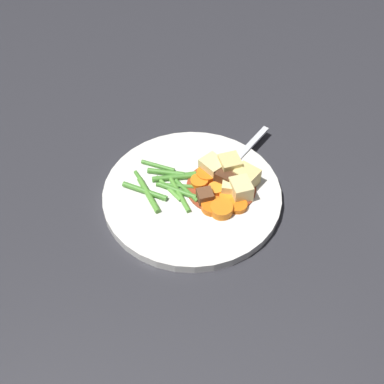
% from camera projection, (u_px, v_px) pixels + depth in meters
% --- Properties ---
extents(ground_plane, '(3.00, 3.00, 0.00)m').
position_uv_depth(ground_plane, '(192.00, 198.00, 0.84)').
color(ground_plane, '#2D2D33').
extents(dinner_plate, '(0.28, 0.28, 0.02)m').
position_uv_depth(dinner_plate, '(192.00, 195.00, 0.83)').
color(dinner_plate, white).
rests_on(dinner_plate, ground_plane).
extents(stew_sauce, '(0.11, 0.11, 0.00)m').
position_uv_depth(stew_sauce, '(221.00, 187.00, 0.83)').
color(stew_sauce, '#93381E').
rests_on(stew_sauce, dinner_plate).
extents(carrot_slice_0, '(0.04, 0.04, 0.01)m').
position_uv_depth(carrot_slice_0, '(238.00, 205.00, 0.80)').
color(carrot_slice_0, orange).
rests_on(carrot_slice_0, dinner_plate).
extents(carrot_slice_1, '(0.04, 0.04, 0.01)m').
position_uv_depth(carrot_slice_1, '(222.00, 209.00, 0.80)').
color(carrot_slice_1, orange).
rests_on(carrot_slice_1, dinner_plate).
extents(carrot_slice_2, '(0.05, 0.05, 0.01)m').
position_uv_depth(carrot_slice_2, '(207.00, 175.00, 0.84)').
color(carrot_slice_2, orange).
rests_on(carrot_slice_2, dinner_plate).
extents(carrot_slice_3, '(0.04, 0.04, 0.01)m').
position_uv_depth(carrot_slice_3, '(229.00, 197.00, 0.82)').
color(carrot_slice_3, orange).
rests_on(carrot_slice_3, dinner_plate).
extents(carrot_slice_4, '(0.03, 0.03, 0.01)m').
position_uv_depth(carrot_slice_4, '(216.00, 189.00, 0.83)').
color(carrot_slice_4, orange).
rests_on(carrot_slice_4, dinner_plate).
extents(carrot_slice_5, '(0.03, 0.03, 0.01)m').
position_uv_depth(carrot_slice_5, '(199.00, 182.00, 0.83)').
color(carrot_slice_5, orange).
rests_on(carrot_slice_5, dinner_plate).
extents(carrot_slice_6, '(0.04, 0.04, 0.01)m').
position_uv_depth(carrot_slice_6, '(212.00, 206.00, 0.80)').
color(carrot_slice_6, orange).
rests_on(carrot_slice_6, dinner_plate).
extents(potato_chunk_0, '(0.03, 0.03, 0.02)m').
position_uv_depth(potato_chunk_0, '(231.00, 187.00, 0.82)').
color(potato_chunk_0, '#EAD68C').
rests_on(potato_chunk_0, dinner_plate).
extents(potato_chunk_1, '(0.05, 0.05, 0.03)m').
position_uv_depth(potato_chunk_1, '(213.00, 167.00, 0.84)').
color(potato_chunk_1, '#EAD68C').
rests_on(potato_chunk_1, dinner_plate).
extents(potato_chunk_2, '(0.04, 0.04, 0.03)m').
position_uv_depth(potato_chunk_2, '(241.00, 189.00, 0.81)').
color(potato_chunk_2, '#EAD68C').
rests_on(potato_chunk_2, dinner_plate).
extents(potato_chunk_3, '(0.04, 0.04, 0.03)m').
position_uv_depth(potato_chunk_3, '(230.00, 167.00, 0.84)').
color(potato_chunk_3, '#E5CC7A').
rests_on(potato_chunk_3, dinner_plate).
extents(potato_chunk_4, '(0.05, 0.05, 0.03)m').
position_uv_depth(potato_chunk_4, '(247.00, 177.00, 0.83)').
color(potato_chunk_4, '#E5CC7A').
rests_on(potato_chunk_4, dinner_plate).
extents(meat_chunk_0, '(0.04, 0.04, 0.03)m').
position_uv_depth(meat_chunk_0, '(226.00, 178.00, 0.83)').
color(meat_chunk_0, '#4C2B19').
rests_on(meat_chunk_0, dinner_plate).
extents(meat_chunk_1, '(0.03, 0.03, 0.02)m').
position_uv_depth(meat_chunk_1, '(205.00, 197.00, 0.81)').
color(meat_chunk_1, brown).
rests_on(meat_chunk_1, dinner_plate).
extents(green_bean_0, '(0.08, 0.02, 0.01)m').
position_uv_depth(green_bean_0, '(177.00, 177.00, 0.84)').
color(green_bean_0, '#4C8E33').
rests_on(green_bean_0, dinner_plate).
extents(green_bean_1, '(0.06, 0.04, 0.01)m').
position_uv_depth(green_bean_1, '(177.00, 192.00, 0.82)').
color(green_bean_1, '#4C8E33').
rests_on(green_bean_1, dinner_plate).
extents(green_bean_2, '(0.04, 0.05, 0.01)m').
position_uv_depth(green_bean_2, '(168.00, 188.00, 0.83)').
color(green_bean_2, '#66AD42').
rests_on(green_bean_2, dinner_plate).
extents(green_bean_3, '(0.03, 0.05, 0.01)m').
position_uv_depth(green_bean_3, '(143.00, 183.00, 0.84)').
color(green_bean_3, '#4C8E33').
rests_on(green_bean_3, dinner_plate).
extents(green_bean_4, '(0.04, 0.07, 0.01)m').
position_uv_depth(green_bean_4, '(179.00, 194.00, 0.82)').
color(green_bean_4, '#599E38').
rests_on(green_bean_4, dinner_plate).
extents(green_bean_5, '(0.07, 0.02, 0.01)m').
position_uv_depth(green_bean_5, '(174.00, 176.00, 0.85)').
color(green_bean_5, '#4C8E33').
rests_on(green_bean_5, dinner_plate).
extents(green_bean_6, '(0.06, 0.01, 0.01)m').
position_uv_depth(green_bean_6, '(175.00, 186.00, 0.83)').
color(green_bean_6, '#4C8E33').
rests_on(green_bean_6, dinner_plate).
extents(green_bean_7, '(0.06, 0.03, 0.01)m').
position_uv_depth(green_bean_7, '(158.00, 166.00, 0.86)').
color(green_bean_7, '#4C8E33').
rests_on(green_bean_7, dinner_plate).
extents(green_bean_8, '(0.04, 0.07, 0.01)m').
position_uv_depth(green_bean_8, '(149.00, 195.00, 0.82)').
color(green_bean_8, '#599E38').
rests_on(green_bean_8, dinner_plate).
extents(green_bean_9, '(0.07, 0.04, 0.01)m').
position_uv_depth(green_bean_9, '(145.00, 189.00, 0.83)').
color(green_bean_9, '#4C8E33').
rests_on(green_bean_9, dinner_plate).
extents(green_bean_10, '(0.06, 0.02, 0.01)m').
position_uv_depth(green_bean_10, '(166.00, 172.00, 0.85)').
color(green_bean_10, '#4C8E33').
rests_on(green_bean_10, dinner_plate).
extents(green_bean_11, '(0.04, 0.05, 0.01)m').
position_uv_depth(green_bean_11, '(186.00, 190.00, 0.83)').
color(green_bean_11, '#4C8E33').
rests_on(green_bean_11, dinner_plate).
extents(fork, '(0.12, 0.15, 0.00)m').
position_uv_depth(fork, '(237.00, 159.00, 0.87)').
color(fork, silver).
rests_on(fork, dinner_plate).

